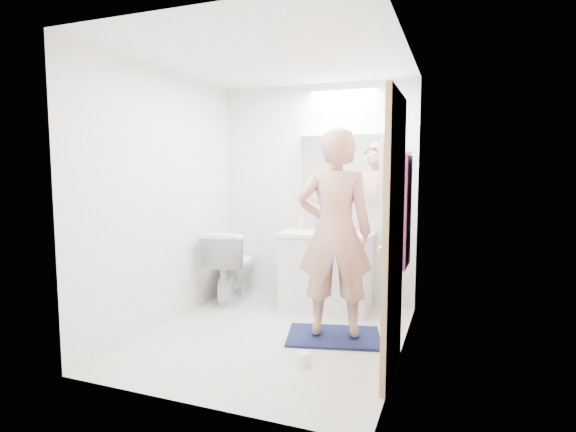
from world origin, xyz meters
The scene contains 23 objects.
floor centered at (0.00, 0.00, 0.00)m, with size 2.50×2.50×0.00m, color silver.
ceiling centered at (0.00, 0.00, 2.40)m, with size 2.50×2.50×0.00m, color white.
wall_back centered at (0.00, 1.25, 1.20)m, with size 2.50×2.50×0.00m, color white.
wall_front centered at (0.00, -1.25, 1.20)m, with size 2.50×2.50×0.00m, color white.
wall_left centered at (-1.10, 0.00, 1.20)m, with size 2.50×2.50×0.00m, color white.
wall_right centered at (1.10, 0.00, 1.20)m, with size 2.50×2.50×0.00m, color white.
vanity_cabinet centered at (0.22, 0.96, 0.39)m, with size 0.90×0.55×0.78m, color silver.
countertop centered at (0.22, 0.96, 0.80)m, with size 0.95×0.58×0.04m, color white.
sink_basin centered at (0.22, 0.99, 0.84)m, with size 0.36×0.36×0.03m, color silver.
faucet centered at (0.22, 1.19, 0.90)m, with size 0.02×0.02×0.16m, color white.
medicine_cabinet centered at (0.30, 1.18, 1.50)m, with size 0.88×0.14×0.70m, color white.
mirror_panel centered at (0.30, 1.10, 1.50)m, with size 0.84×0.01×0.66m, color silver.
toilet centered at (-0.85, 0.85, 0.40)m, with size 0.45×0.79×0.81m, color white.
bath_rug centered at (0.51, 0.16, 0.01)m, with size 0.80×0.55×0.02m, color #152044.
person centered at (0.51, 0.16, 0.93)m, with size 0.64×0.42×1.77m, color tan.
door centered at (1.08, -0.35, 1.00)m, with size 0.04×0.80×2.00m, color tan.
door_knob centered at (1.04, -0.65, 0.95)m, with size 0.06×0.06×0.06m, color gold.
towel centered at (1.08, 0.55, 1.10)m, with size 0.02×0.42×1.00m, color #131C3C.
towel_hook centered at (1.07, 0.55, 1.62)m, with size 0.02×0.02×0.07m, color silver.
soap_bottle_a centered at (-0.13, 1.11, 0.92)m, with size 0.08×0.08×0.20m, color beige.
soap_bottle_b centered at (0.07, 1.15, 0.91)m, with size 0.08×0.08×0.18m, color #5594B7.
toothbrush_cup centered at (0.41, 1.12, 0.87)m, with size 0.10×0.10×0.09m, color #4254C6.
toilet_paper_roll centered at (0.45, -0.46, 0.05)m, with size 0.11×0.11×0.10m, color white.
Camera 1 is at (1.50, -3.53, 1.46)m, focal length 27.94 mm.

